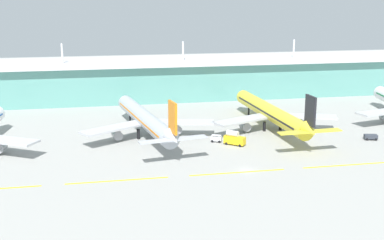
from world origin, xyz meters
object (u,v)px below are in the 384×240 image
airliner_near_middle (146,120)px  baggage_cart (216,139)px  fuel_truck (234,138)px  pushback_tug (371,137)px  airliner_far_middle (271,113)px

airliner_near_middle → baggage_cart: size_ratio=17.43×
airliner_near_middle → baggage_cart: bearing=-25.2°
airliner_near_middle → fuel_truck: 32.45m
baggage_cart → pushback_tug: baggage_cart is taller
airliner_near_middle → baggage_cart: 26.12m
airliner_far_middle → pushback_tug: (29.69, -19.86, -5.36)m
pushback_tug → fuel_truck: size_ratio=0.68×
airliner_far_middle → fuel_truck: airliner_far_middle is taller
airliner_near_middle → airliner_far_middle: (47.32, 1.38, 0.00)m
airliner_near_middle → pushback_tug: 79.38m
pushback_tug → fuel_truck: 48.86m
pushback_tug → baggage_cart: bearing=172.0°
airliner_near_middle → pushback_tug: (77.01, -18.48, -5.36)m
pushback_tug → fuel_truck: bearing=176.4°
airliner_far_middle → fuel_truck: size_ratio=9.97×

